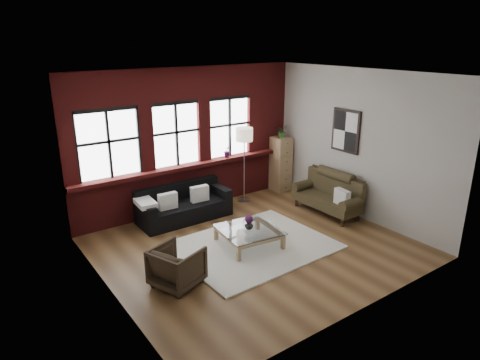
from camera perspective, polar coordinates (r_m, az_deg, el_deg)
floor at (r=8.27m, az=1.87°, el=-8.80°), size 5.50×5.50×0.00m
ceiling at (r=7.37m, az=2.14°, el=13.89°), size 5.50×5.50×0.00m
wall_back at (r=9.70m, az=-7.04°, el=5.33°), size 5.50×0.00×5.50m
wall_front at (r=5.99m, az=16.70°, el=-3.80°), size 5.50×0.00×5.50m
wall_left at (r=6.46m, az=-17.81°, el=-2.28°), size 0.00×5.00×5.00m
wall_right at (r=9.53m, az=15.29°, el=4.58°), size 0.00×5.00×5.00m
brick_backwall at (r=9.65m, az=-6.87°, el=5.27°), size 5.50×0.12×3.20m
sill_ledge at (r=9.72m, az=-6.49°, el=1.96°), size 5.50×0.30×0.08m
window_left at (r=8.93m, az=-17.12°, el=4.48°), size 1.38×0.10×1.50m
window_mid at (r=9.49m, az=-8.53°, el=5.90°), size 1.38×0.10×1.50m
window_right at (r=10.18m, az=-1.47°, el=6.96°), size 1.38×0.10×1.50m
wall_poster at (r=9.64m, az=13.93°, el=6.37°), size 0.05×0.74×0.94m
shag_rug at (r=8.25m, az=1.72°, el=-8.75°), size 2.90×2.31×0.03m
dark_sofa at (r=9.36m, az=-7.45°, el=-3.14°), size 2.01×0.81×0.73m
pillow_a at (r=9.03m, az=-9.60°, el=-2.78°), size 0.41×0.16×0.34m
pillow_b at (r=9.36m, az=-5.40°, el=-1.82°), size 0.41×0.16×0.34m
vintage_settee at (r=9.75m, az=11.49°, el=-1.94°), size 0.74×1.66×0.89m
pillow_settee at (r=9.34m, az=13.45°, el=-2.26°), size 0.19×0.40×0.34m
armchair at (r=7.01m, az=-8.40°, el=-11.31°), size 0.93×0.92×0.66m
coffee_table at (r=8.22m, az=1.19°, el=-7.66°), size 1.19×1.19×0.36m
vase at (r=8.11m, az=1.20°, el=-6.01°), size 0.17×0.17×0.17m
flowers at (r=8.06m, az=1.20°, el=-5.26°), size 0.16×0.16×0.16m
drawer_chest at (r=11.02m, az=5.45°, el=2.15°), size 0.43×0.43×1.40m
potted_plant_top at (r=10.81m, az=5.58°, el=6.50°), size 0.33×0.30×0.31m
floor_lamp at (r=10.08m, az=0.56°, el=2.33°), size 0.40×0.40×1.96m
sill_plant at (r=10.11m, az=-1.71°, el=3.90°), size 0.21×0.19×0.32m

